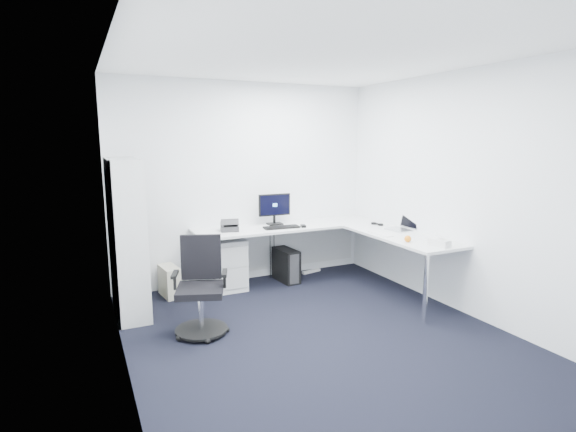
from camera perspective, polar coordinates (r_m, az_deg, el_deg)
name	(u,v)px	position (r m, az deg, el deg)	size (l,w,h in m)	color
ground	(319,337)	(4.66, 3.98, -15.04)	(4.20, 4.20, 0.00)	black
ceiling	(323,54)	(4.29, 4.44, 19.79)	(4.20, 4.20, 0.00)	white
wall_back	(245,183)	(6.17, -5.44, 4.16)	(3.60, 0.02, 2.70)	white
wall_front	(515,254)	(2.68, 26.89, -4.36)	(3.60, 0.02, 2.70)	white
wall_left	(119,217)	(3.74, -20.61, -0.15)	(0.02, 4.20, 2.70)	white
wall_right	(461,193)	(5.38, 21.17, 2.70)	(0.02, 4.20, 2.70)	white
l_desk	(304,259)	(5.93, 2.06, -5.45)	(2.70, 1.51, 0.79)	silver
drawer_pedestal	(226,263)	(5.99, -7.90, -5.97)	(0.44, 0.54, 0.67)	silver
bookshelf	(127,238)	(5.26, -19.76, -2.62)	(0.34, 0.87, 1.75)	silver
task_chair	(200,287)	(4.61, -11.11, -8.89)	(0.55, 0.55, 0.98)	black
black_pc_tower	(286,265)	(6.25, -0.23, -6.25)	(0.20, 0.46, 0.45)	black
beige_pc_tower	(170,281)	(5.87, -14.80, -8.02)	(0.18, 0.40, 0.38)	#B9B69D
power_strip	(311,271)	(6.68, 2.97, -7.03)	(0.32, 0.05, 0.04)	silver
monitor	(275,209)	(6.13, -1.69, 0.92)	(0.45, 0.15, 0.44)	black
black_keyboard	(282,227)	(5.91, -0.83, -1.44)	(0.47, 0.17, 0.02)	black
mouse	(303,226)	(5.98, 1.94, -1.28)	(0.06, 0.10, 0.03)	black
desk_phone	(229,225)	(5.78, -7.44, -1.12)	(0.22, 0.22, 0.16)	#2A2A2C
laptop	(399,222)	(5.92, 13.89, -0.71)	(0.32, 0.31, 0.23)	silver
white_keyboard	(380,233)	(5.67, 11.58, -2.19)	(0.12, 0.41, 0.01)	silver
headphones	(377,223)	(6.25, 11.25, -0.91)	(0.11, 0.17, 0.04)	black
orange_fruit	(408,239)	(5.29, 14.96, -2.81)	(0.08, 0.08, 0.08)	orange
tissue_box	(439,243)	(5.20, 18.67, -3.23)	(0.12, 0.23, 0.08)	silver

